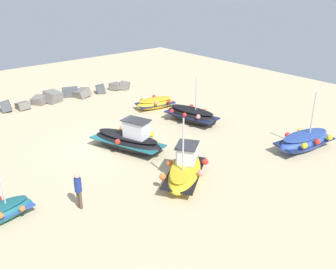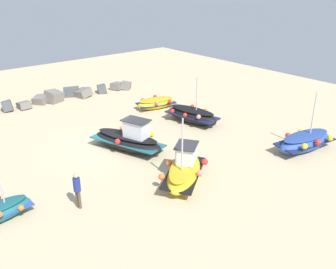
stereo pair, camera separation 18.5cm
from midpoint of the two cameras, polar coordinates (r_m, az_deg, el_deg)
name	(u,v)px [view 2 (the right image)]	position (r m, az deg, el deg)	size (l,w,h in m)	color
ground_plane	(104,146)	(22.97, -9.65, -1.82)	(49.15, 49.15, 0.00)	#C6B289
fishing_boat_0	(184,170)	(18.74, 2.82, -5.45)	(4.16, 3.57, 3.65)	gold
fishing_boat_2	(192,115)	(26.20, 3.91, 3.01)	(2.21, 4.24, 3.36)	black
fishing_boat_3	(305,141)	(23.41, 20.57, -1.02)	(4.20, 2.21, 3.59)	#2D4C9E
fishing_boat_4	(129,140)	(22.07, -5.84, -0.80)	(3.08, 5.01, 2.09)	black
fishing_boat_5	(156,103)	(29.16, -1.65, 4.86)	(3.33, 2.07, 0.90)	gold
person_walking	(77,188)	(16.90, -13.51, -8.04)	(0.32, 0.32, 1.74)	brown
breakwater_rocks	(31,101)	(31.53, -20.17, 4.81)	(17.54, 2.79, 1.36)	#4C5156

